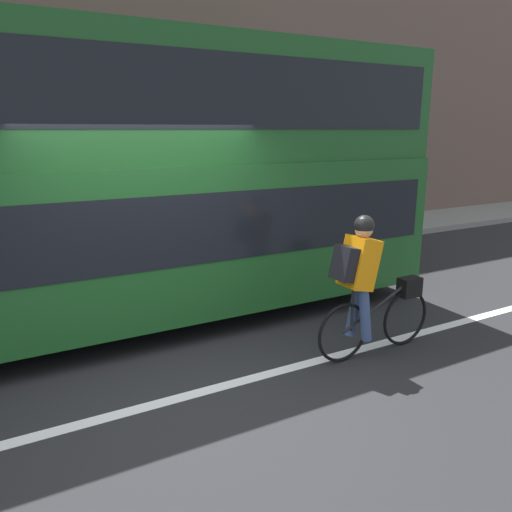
{
  "coord_description": "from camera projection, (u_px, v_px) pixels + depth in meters",
  "views": [
    {
      "loc": [
        -1.53,
        -4.21,
        2.45
      ],
      "look_at": [
        1.25,
        0.78,
        1.0
      ],
      "focal_mm": 35.0,
      "sensor_mm": 36.0,
      "label": 1
    }
  ],
  "objects": [
    {
      "name": "sidewalk_curb",
      "position": [
        83.0,
        263.0,
        9.16
      ],
      "size": [
        60.0,
        1.95,
        0.14
      ],
      "color": "gray",
      "rests_on": "ground_plane"
    },
    {
      "name": "ground_plane",
      "position": [
        183.0,
        387.0,
        4.89
      ],
      "size": [
        80.0,
        80.0,
        0.0
      ],
      "primitive_type": "plane",
      "color": "#232326"
    },
    {
      "name": "trash_bin",
      "position": [
        175.0,
        229.0,
        9.79
      ],
      "size": [
        0.56,
        0.56,
        0.84
      ],
      "color": "#194C23",
      "rests_on": "sidewalk_curb"
    },
    {
      "name": "building_facade",
      "position": [
        52.0,
        31.0,
        9.1
      ],
      "size": [
        60.0,
        0.3,
        8.39
      ],
      "color": "brown",
      "rests_on": "ground_plane"
    },
    {
      "name": "road_center_line",
      "position": [
        190.0,
        395.0,
        4.73
      ],
      "size": [
        50.0,
        0.14,
        0.01
      ],
      "primitive_type": "cube",
      "color": "silver",
      "rests_on": "ground_plane"
    },
    {
      "name": "cyclist_on_bike",
      "position": [
        366.0,
        282.0,
        5.36
      ],
      "size": [
        1.58,
        0.32,
        1.59
      ],
      "color": "black",
      "rests_on": "ground_plane"
    },
    {
      "name": "bus",
      "position": [
        77.0,
        173.0,
        5.97
      ],
      "size": [
        9.01,
        2.61,
        3.5
      ],
      "color": "black",
      "rests_on": "ground_plane"
    }
  ]
}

